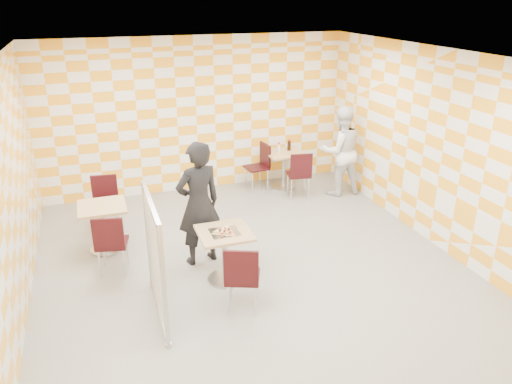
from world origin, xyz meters
TOP-DOWN VIEW (x-y plane):
  - room_shell at (0.00, 0.54)m, footprint 7.00×7.00m
  - main_table at (-0.44, -0.07)m, footprint 0.70×0.70m
  - second_table at (1.64, 2.97)m, footprint 0.70×0.70m
  - empty_table at (-1.96, 1.37)m, footprint 0.70×0.70m
  - chair_main_front at (-0.45, -0.86)m, footprint 0.55×0.56m
  - chair_second_front at (1.71, 2.34)m, footprint 0.49×0.49m
  - chair_second_side at (1.18, 3.08)m, footprint 0.48×0.47m
  - chair_empty_near at (-1.90, 0.58)m, footprint 0.50×0.51m
  - chair_empty_far at (-1.89, 2.14)m, footprint 0.47×0.48m
  - partition at (-1.44, -0.58)m, footprint 0.08×1.38m
  - man_dark at (-0.64, 0.56)m, footprint 0.76×0.59m
  - man_white at (2.55, 2.32)m, footprint 0.88×0.70m
  - pizza_on_foil at (-0.44, -0.09)m, footprint 0.40×0.40m
  - sport_bottle at (1.54, 3.01)m, footprint 0.06×0.06m
  - soda_bottle at (1.78, 3.05)m, footprint 0.07×0.07m

SIDE VIEW (x-z plane):
  - main_table at x=-0.44m, z-range 0.13..0.88m
  - second_table at x=1.64m, z-range 0.13..0.88m
  - empty_table at x=-1.96m, z-range 0.13..0.88m
  - chair_main_front at x=-0.45m, z-range 0.08..1.01m
  - chair_second_front at x=1.71m, z-range 0.08..1.01m
  - chair_second_side at x=1.18m, z-range 0.08..1.01m
  - chair_empty_near at x=-1.90m, z-range 0.08..1.01m
  - chair_empty_far at x=-1.89m, z-range 0.08..1.01m
  - pizza_on_foil at x=-0.44m, z-range 0.74..0.79m
  - partition at x=-1.44m, z-range 0.02..1.57m
  - sport_bottle at x=1.54m, z-range 0.74..0.94m
  - soda_bottle at x=1.78m, z-range 0.74..0.97m
  - man_white at x=2.55m, z-range 0.00..1.75m
  - man_dark at x=-0.64m, z-range 0.00..1.85m
  - room_shell at x=0.00m, z-range -2.00..5.00m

